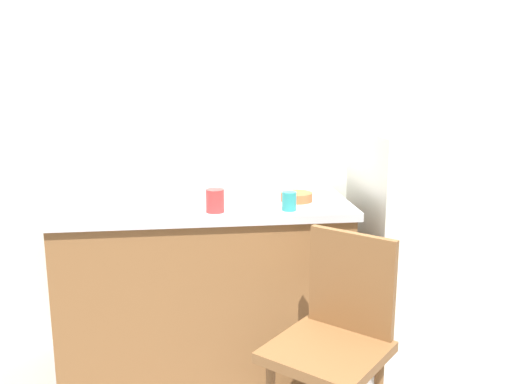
{
  "coord_description": "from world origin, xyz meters",
  "views": [
    {
      "loc": [
        -0.47,
        -1.97,
        1.5
      ],
      "look_at": [
        -0.15,
        0.6,
        0.93
      ],
      "focal_mm": 38.9,
      "sensor_mm": 36.0,
      "label": 1
    }
  ],
  "objects_px": {
    "chair": "(335,339)",
    "terracotta_bowl": "(297,197)",
    "cup_teal": "(289,201)",
    "dish_tray": "(104,202)",
    "cup_red": "(215,201)",
    "refrigerator": "(416,247)"
  },
  "relations": [
    {
      "from": "dish_tray",
      "to": "terracotta_bowl",
      "type": "height_order",
      "value": "dish_tray"
    },
    {
      "from": "refrigerator",
      "to": "chair",
      "type": "height_order",
      "value": "refrigerator"
    },
    {
      "from": "chair",
      "to": "terracotta_bowl",
      "type": "xyz_separation_m",
      "value": [
        -0.02,
        0.68,
        0.4
      ]
    },
    {
      "from": "chair",
      "to": "cup_red",
      "type": "height_order",
      "value": "cup_red"
    },
    {
      "from": "terracotta_bowl",
      "to": "cup_teal",
      "type": "height_order",
      "value": "cup_teal"
    },
    {
      "from": "terracotta_bowl",
      "to": "cup_teal",
      "type": "relative_size",
      "value": 1.8
    },
    {
      "from": "chair",
      "to": "terracotta_bowl",
      "type": "height_order",
      "value": "terracotta_bowl"
    },
    {
      "from": "refrigerator",
      "to": "chair",
      "type": "distance_m",
      "value": 0.96
    },
    {
      "from": "chair",
      "to": "cup_teal",
      "type": "xyz_separation_m",
      "value": [
        -0.09,
        0.51,
        0.42
      ]
    },
    {
      "from": "cup_red",
      "to": "cup_teal",
      "type": "height_order",
      "value": "cup_red"
    },
    {
      "from": "cup_teal",
      "to": "chair",
      "type": "bearing_deg",
      "value": -80.2
    },
    {
      "from": "dish_tray",
      "to": "cup_red",
      "type": "relative_size",
      "value": 2.7
    },
    {
      "from": "dish_tray",
      "to": "cup_teal",
      "type": "height_order",
      "value": "cup_teal"
    },
    {
      "from": "refrigerator",
      "to": "cup_teal",
      "type": "distance_m",
      "value": 0.81
    },
    {
      "from": "refrigerator",
      "to": "dish_tray",
      "type": "xyz_separation_m",
      "value": [
        -1.55,
        -0.04,
        0.3
      ]
    },
    {
      "from": "refrigerator",
      "to": "dish_tray",
      "type": "relative_size",
      "value": 4.31
    },
    {
      "from": "terracotta_bowl",
      "to": "cup_red",
      "type": "xyz_separation_m",
      "value": [
        -0.4,
        -0.16,
        0.03
      ]
    },
    {
      "from": "refrigerator",
      "to": "cup_teal",
      "type": "bearing_deg",
      "value": -163.29
    },
    {
      "from": "terracotta_bowl",
      "to": "cup_red",
      "type": "height_order",
      "value": "cup_red"
    },
    {
      "from": "chair",
      "to": "terracotta_bowl",
      "type": "bearing_deg",
      "value": 134.97
    },
    {
      "from": "refrigerator",
      "to": "cup_teal",
      "type": "xyz_separation_m",
      "value": [
        -0.71,
        -0.21,
        0.32
      ]
    },
    {
      "from": "terracotta_bowl",
      "to": "refrigerator",
      "type": "bearing_deg",
      "value": 3.67
    }
  ]
}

